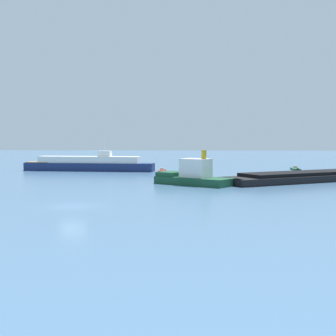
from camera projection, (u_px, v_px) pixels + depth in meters
ground_plane at (73, 206)px, 45.63m from camera, size 400.00×400.00×0.00m
cargo_barge at (317, 175)px, 72.71m from camera, size 29.50×20.88×5.59m
white_riverboat at (89, 164)px, 94.21m from camera, size 26.12×5.96×5.39m
tugboat at (193, 176)px, 66.61m from camera, size 11.49×9.66×4.87m
fishing_skiff at (162, 171)px, 89.61m from camera, size 1.30×4.65×0.96m
small_motorboat at (296, 169)px, 96.66m from camera, size 1.79×5.87×0.88m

